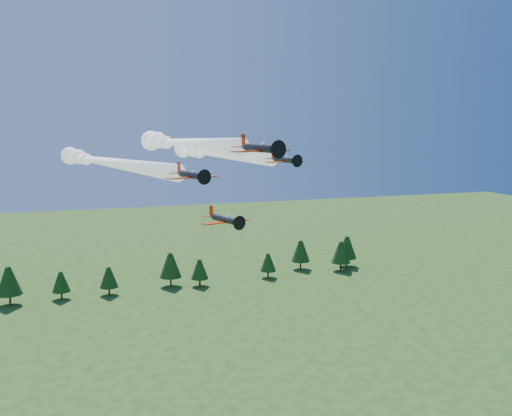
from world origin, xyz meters
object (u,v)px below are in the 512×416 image
object	(u,v)px
plane_lead	(182,143)
plane_left	(105,162)
plane_right	(213,153)
plane_slot	(225,219)

from	to	relation	value
plane_lead	plane_left	xyz separation A→B (m)	(-12.03, 11.48, -3.59)
plane_left	plane_lead	bearing A→B (deg)	-59.89
plane_left	plane_right	size ratio (longest dim) A/B	1.36
plane_lead	plane_slot	xyz separation A→B (m)	(4.76, -9.38, -11.75)
plane_slot	plane_lead	bearing A→B (deg)	99.25
plane_left	plane_slot	bearing A→B (deg)	-67.39
plane_right	plane_left	bearing A→B (deg)	163.96
plane_left	plane_right	xyz separation A→B (m)	(19.95, -1.33, 1.37)
plane_lead	plane_right	bearing A→B (deg)	37.55
plane_lead	plane_right	size ratio (longest dim) A/B	0.99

